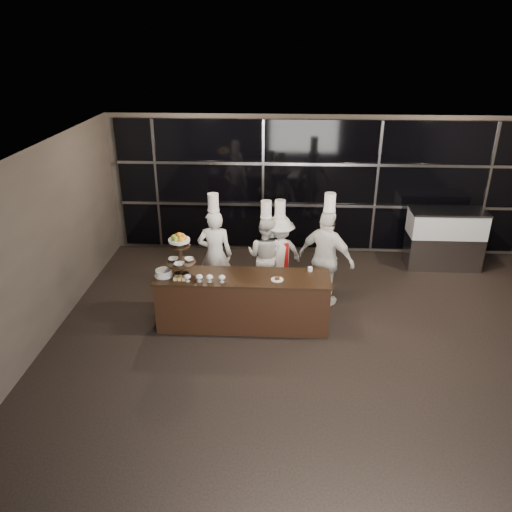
# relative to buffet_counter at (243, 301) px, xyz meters

# --- Properties ---
(room) EXTENTS (10.00, 10.00, 10.00)m
(room) POSITION_rel_buffet_counter_xyz_m (1.41, -1.78, 1.03)
(room) COLOR black
(room) RESTS_ON ground
(window_wall) EXTENTS (8.60, 0.10, 2.80)m
(window_wall) POSITION_rel_buffet_counter_xyz_m (1.41, 3.16, 1.04)
(window_wall) COLOR black
(window_wall) RESTS_ON ground
(buffet_counter) EXTENTS (2.84, 0.74, 0.92)m
(buffet_counter) POSITION_rel_buffet_counter_xyz_m (0.00, 0.00, 0.00)
(buffet_counter) COLOR black
(buffet_counter) RESTS_ON ground
(display_stand) EXTENTS (0.48, 0.48, 0.74)m
(display_stand) POSITION_rel_buffet_counter_xyz_m (-1.00, -0.00, 0.87)
(display_stand) COLOR black
(display_stand) RESTS_ON buffet_counter
(compotes) EXTENTS (0.66, 0.11, 0.12)m
(compotes) POSITION_rel_buffet_counter_xyz_m (-0.59, -0.22, 0.54)
(compotes) COLOR silver
(compotes) RESTS_ON buffet_counter
(layer_cake) EXTENTS (0.30, 0.30, 0.11)m
(layer_cake) POSITION_rel_buffet_counter_xyz_m (-1.28, -0.05, 0.51)
(layer_cake) COLOR white
(layer_cake) RESTS_ON buffet_counter
(pastry_squares) EXTENTS (0.19, 0.13, 0.05)m
(pastry_squares) POSITION_rel_buffet_counter_xyz_m (-0.99, -0.17, 0.48)
(pastry_squares) COLOR #DBB86B
(pastry_squares) RESTS_ON buffet_counter
(small_plate) EXTENTS (0.20, 0.20, 0.05)m
(small_plate) POSITION_rel_buffet_counter_xyz_m (0.56, -0.10, 0.47)
(small_plate) COLOR white
(small_plate) RESTS_ON buffet_counter
(chef_cup) EXTENTS (0.08, 0.08, 0.07)m
(chef_cup) POSITION_rel_buffet_counter_xyz_m (1.10, 0.25, 0.49)
(chef_cup) COLOR white
(chef_cup) RESTS_ON buffet_counter
(display_case) EXTENTS (1.51, 0.66, 1.24)m
(display_case) POSITION_rel_buffet_counter_xyz_m (3.99, 2.52, 0.22)
(display_case) COLOR #A5A5AA
(display_case) RESTS_ON ground
(chef_a) EXTENTS (0.63, 0.42, 2.00)m
(chef_a) POSITION_rel_buffet_counter_xyz_m (-0.57, 0.96, 0.41)
(chef_a) COLOR white
(chef_a) RESTS_ON ground
(chef_b) EXTENTS (0.91, 0.82, 1.82)m
(chef_b) POSITION_rel_buffet_counter_xyz_m (0.34, 1.16, 0.31)
(chef_b) COLOR silver
(chef_b) RESTS_ON ground
(chef_c) EXTENTS (1.12, 1.02, 1.81)m
(chef_c) POSITION_rel_buffet_counter_xyz_m (0.58, 1.25, 0.30)
(chef_c) COLOR silver
(chef_c) RESTS_ON ground
(chef_d) EXTENTS (1.13, 0.93, 2.10)m
(chef_d) POSITION_rel_buffet_counter_xyz_m (1.41, 0.78, 0.45)
(chef_d) COLOR white
(chef_d) RESTS_ON ground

